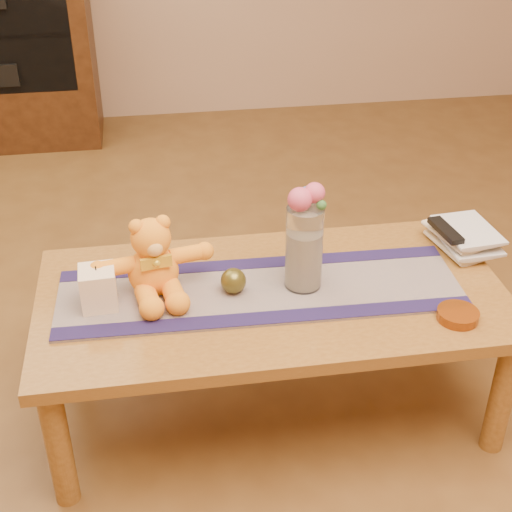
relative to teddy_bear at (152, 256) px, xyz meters
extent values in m
plane|color=brown|center=(0.35, -0.06, -0.57)|extent=(5.50, 5.50, 0.00)
cube|color=brown|center=(0.35, -0.06, -0.14)|extent=(1.40, 0.70, 0.04)
cylinder|color=brown|center=(-0.29, -0.35, -0.37)|extent=(0.07, 0.07, 0.41)
cylinder|color=brown|center=(0.99, -0.35, -0.37)|extent=(0.07, 0.07, 0.41)
cylinder|color=brown|center=(-0.29, 0.23, -0.37)|extent=(0.07, 0.07, 0.41)
cylinder|color=brown|center=(0.99, 0.23, -0.37)|extent=(0.07, 0.07, 0.41)
cube|color=#1B1A4A|center=(0.31, -0.05, -0.12)|extent=(1.21, 0.38, 0.01)
cube|color=#1D1642|center=(0.31, -0.19, -0.11)|extent=(1.20, 0.09, 0.00)
cube|color=#1D1642|center=(0.32, 0.10, -0.11)|extent=(1.20, 0.09, 0.00)
cube|color=#FFE3BB|center=(-0.16, -0.06, -0.06)|extent=(0.11, 0.11, 0.12)
cylinder|color=black|center=(-0.16, -0.06, 0.01)|extent=(0.00, 0.00, 0.01)
cylinder|color=silver|center=(0.44, -0.04, 0.01)|extent=(0.11, 0.11, 0.26)
cylinder|color=beige|center=(0.44, -0.04, -0.02)|extent=(0.09, 0.09, 0.18)
sphere|color=#CD4867|center=(0.42, -0.05, 0.18)|extent=(0.07, 0.07, 0.07)
sphere|color=#CD4867|center=(0.47, -0.04, 0.19)|extent=(0.06, 0.06, 0.06)
sphere|color=#4F66AB|center=(0.45, -0.01, 0.17)|extent=(0.04, 0.04, 0.04)
sphere|color=#4F66AB|center=(0.41, -0.02, 0.16)|extent=(0.04, 0.04, 0.04)
sphere|color=#33662D|center=(0.48, -0.06, 0.16)|extent=(0.03, 0.03, 0.03)
sphere|color=#524C1B|center=(0.23, -0.05, -0.08)|extent=(0.09, 0.09, 0.08)
imported|color=beige|center=(0.93, 0.09, -0.11)|extent=(0.20, 0.25, 0.02)
imported|color=beige|center=(0.94, 0.08, -0.09)|extent=(0.17, 0.23, 0.02)
imported|color=beige|center=(0.92, 0.09, -0.08)|extent=(0.21, 0.26, 0.02)
imported|color=beige|center=(0.93, 0.08, -0.06)|extent=(0.18, 0.24, 0.02)
cube|color=black|center=(0.93, 0.08, -0.04)|extent=(0.07, 0.16, 0.02)
cylinder|color=#BF5914|center=(0.84, -0.27, -0.11)|extent=(0.12, 0.12, 0.03)
camera|label=1|loc=(0.02, -1.82, 1.11)|focal=51.03mm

